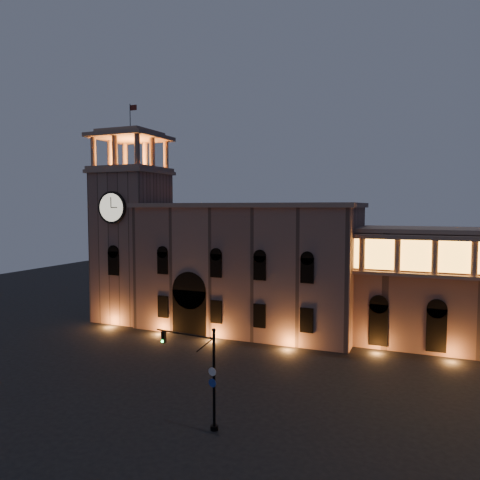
% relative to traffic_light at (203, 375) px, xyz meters
% --- Properties ---
extents(ground, '(160.00, 160.00, 0.00)m').
position_rel_traffic_light_xyz_m(ground, '(-5.66, 6.70, -4.16)').
color(ground, black).
rests_on(ground, ground).
extents(government_building, '(30.80, 12.80, 17.60)m').
position_rel_traffic_light_xyz_m(government_building, '(-7.73, 28.63, 4.61)').
color(government_building, '#836156').
rests_on(government_building, ground).
extents(clock_tower, '(9.80, 9.80, 32.40)m').
position_rel_traffic_light_xyz_m(clock_tower, '(-26.16, 27.67, 8.34)').
color(clock_tower, '#836156').
rests_on(clock_tower, ground).
extents(traffic_light, '(5.75, 1.07, 7.93)m').
position_rel_traffic_light_xyz_m(traffic_light, '(0.00, 0.00, 0.00)').
color(traffic_light, black).
rests_on(traffic_light, ground).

